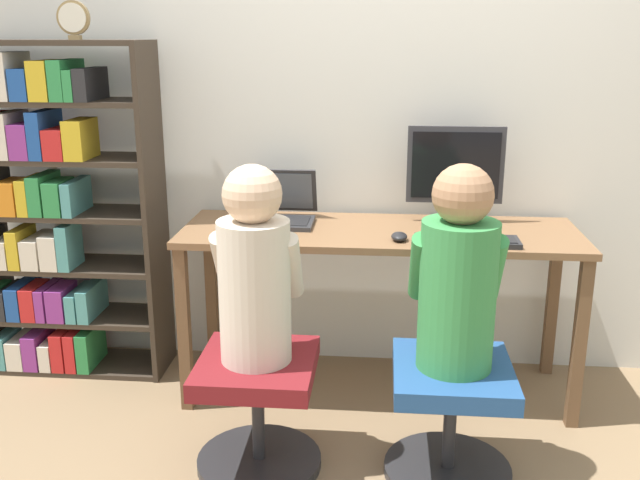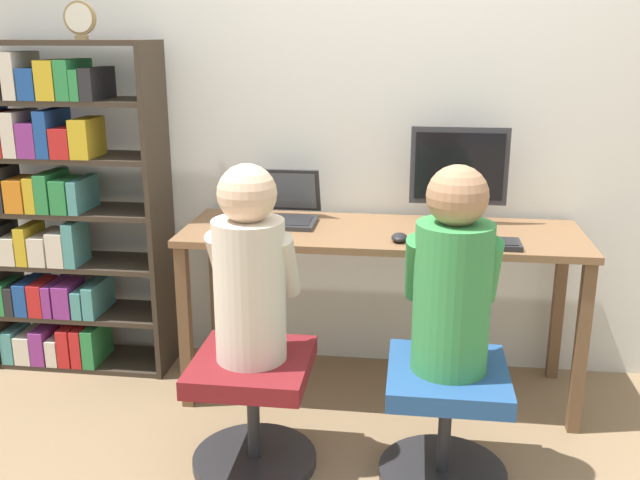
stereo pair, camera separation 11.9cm
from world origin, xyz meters
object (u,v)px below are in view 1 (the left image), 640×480
office_chair_right (258,404)px  desk_clock (73,19)px  keyboard (467,241)px  office_chair_left (450,412)px  person_at_laptop (255,272)px  laptop (279,212)px  person_at_monitor (458,276)px  desktop_monitor (455,174)px  bookshelf (50,211)px

office_chair_right → desk_clock: desk_clock is taller
keyboard → office_chair_left: size_ratio=0.89×
person_at_laptop → desk_clock: size_ratio=4.49×
person_at_laptop → desk_clock: desk_clock is taller
office_chair_left → person_at_laptop: bearing=-179.8°
office_chair_left → desk_clock: size_ratio=2.96×
laptop → desk_clock: 1.19m
office_chair_left → desk_clock: 2.21m
person_at_monitor → person_at_laptop: (-0.71, -0.01, -0.00)m
desktop_monitor → office_chair_left: size_ratio=0.91×
desk_clock → keyboard: bearing=-7.0°
laptop → person_at_monitor: size_ratio=0.44×
keyboard → office_chair_left: keyboard is taller
office_chair_right → person_at_monitor: person_at_monitor is taller
bookshelf → desktop_monitor: bearing=2.2°
person_at_monitor → office_chair_left: bearing=-90.0°
person_at_laptop → office_chair_right: bearing=-90.0°
person_at_laptop → bookshelf: 1.33m
office_chair_right → person_at_monitor: (0.71, 0.01, 0.52)m
office_chair_right → person_at_laptop: bearing=90.0°
desktop_monitor → bookshelf: 1.87m
office_chair_left → keyboard: bearing=80.3°
person_at_monitor → person_at_laptop: person_at_monitor is taller
desktop_monitor → person_at_monitor: size_ratio=0.59×
desktop_monitor → person_at_monitor: bearing=-93.6°
keyboard → office_chair_left: 0.70m
keyboard → bookshelf: 1.91m
office_chair_left → bookshelf: (-1.81, 0.74, 0.53)m
laptop → keyboard: (0.81, -0.28, -0.04)m
laptop → bookshelf: (-1.08, 0.00, -0.02)m
office_chair_left → person_at_monitor: bearing=90.0°
office_chair_right → laptop: bearing=91.6°
office_chair_left → person_at_monitor: 0.52m
person_at_laptop → desk_clock: 1.40m
laptop → office_chair_right: size_ratio=0.67×
laptop → office_chair_left: laptop is taller
keyboard → desktop_monitor: bearing=94.6°
bookshelf → desk_clock: size_ratio=9.76×
office_chair_left → office_chair_right: 0.71m
office_chair_right → person_at_monitor: 0.88m
office_chair_left → desk_clock: bearing=157.2°
office_chair_right → desk_clock: 1.77m
desk_clock → person_at_monitor: bearing=-22.7°
person_at_monitor → desk_clock: 1.92m
desktop_monitor → keyboard: bearing=-85.4°
office_chair_left → bookshelf: size_ratio=0.30×
desktop_monitor → keyboard: (0.03, -0.35, -0.21)m
keyboard → office_chair_right: 1.06m
keyboard → person_at_laptop: (-0.79, -0.46, 0.00)m
person_at_monitor → office_chair_right: bearing=-179.0°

